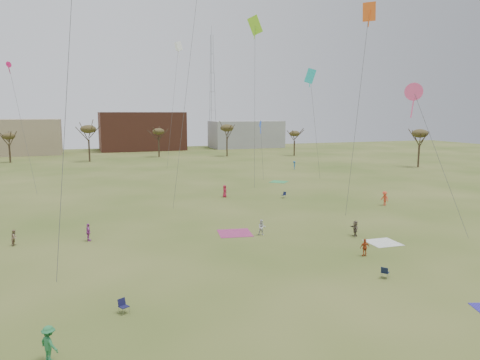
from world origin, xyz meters
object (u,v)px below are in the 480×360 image
object	(u,v)px
camp_chair_left	(124,309)
radio_tower	(212,91)
camp_chair_right	(284,196)
flyer_near_center	(49,344)
camp_chair_center	(385,275)
spectator_fore_a	(365,247)

from	to	relation	value
camp_chair_left	radio_tower	xyz separation A→B (m)	(42.41, 127.06, 18.95)
camp_chair_left	camp_chair_right	xyz separation A→B (m)	(24.83, 30.63, 0.00)
flyer_near_center	radio_tower	size ratio (longest dim) A/B	0.04
camp_chair_center	camp_chair_right	xyz separation A→B (m)	(6.35, 30.99, 0.00)
camp_chair_left	camp_chair_center	world-z (taller)	same
camp_chair_center	camp_chair_right	size ratio (longest dim) A/B	1.00
spectator_fore_a	camp_chair_right	bearing A→B (deg)	-97.04
camp_chair_center	spectator_fore_a	bearing A→B (deg)	-56.28
camp_chair_left	spectator_fore_a	bearing A→B (deg)	-15.85
flyer_near_center	camp_chair_center	xyz separation A→B (m)	(22.38, 3.88, -0.64)
camp_chair_right	spectator_fore_a	bearing A→B (deg)	-31.94
camp_chair_center	flyer_near_center	bearing A→B (deg)	62.11
camp_chair_left	camp_chair_right	bearing A→B (deg)	22.49
spectator_fore_a	radio_tower	size ratio (longest dim) A/B	0.04
flyer_near_center	radio_tower	world-z (taller)	radio_tower
spectator_fore_a	camp_chair_left	distance (m)	20.62
flyer_near_center	camp_chair_left	bearing A→B (deg)	-79.73
camp_chair_center	radio_tower	xyz separation A→B (m)	(23.93, 127.42, 18.95)
radio_tower	flyer_near_center	bearing A→B (deg)	-109.43
radio_tower	spectator_fore_a	bearing A→B (deg)	-100.31
camp_chair_right	camp_chair_center	bearing A→B (deg)	-33.29
spectator_fore_a	flyer_near_center	bearing A→B (deg)	23.21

